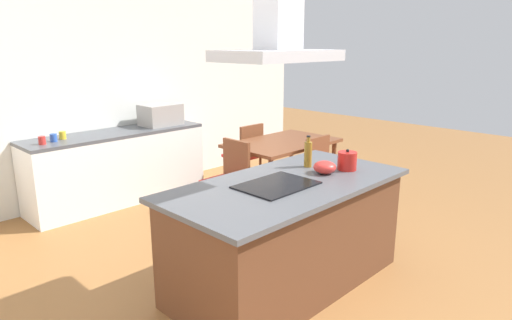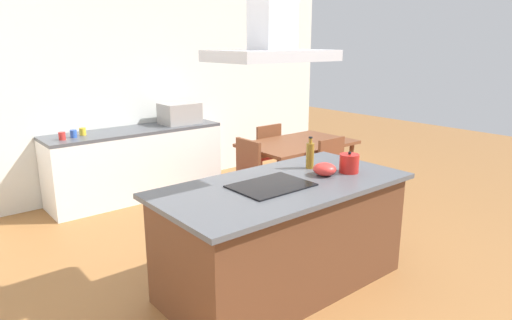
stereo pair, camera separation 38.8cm
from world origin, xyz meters
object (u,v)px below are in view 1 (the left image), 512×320
object	(u,v)px
tea_kettle	(347,161)
coffee_mug_blue	(54,138)
coffee_mug_yellow	(63,135)
dining_table	(282,148)
olive_oil_bottle	(308,154)
countertop_microwave	(161,115)
cooktop	(277,185)
chair_at_left_end	(230,174)
chair_facing_back_wall	(246,151)
mixing_bowl	(325,167)
chair_facing_island	(324,170)
coffee_mug_red	(42,140)
range_hood	(278,25)

from	to	relation	value
tea_kettle	coffee_mug_blue	world-z (taller)	tea_kettle
coffee_mug_yellow	dining_table	bearing A→B (deg)	-33.06
olive_oil_bottle	countertop_microwave	size ratio (longest dim) A/B	0.57
cooktop	dining_table	size ratio (longest dim) A/B	0.43
dining_table	chair_at_left_end	size ratio (longest dim) A/B	1.57
cooktop	chair_facing_back_wall	xyz separation A→B (m)	(1.76, 2.15, -0.40)
cooktop	mixing_bowl	distance (m)	0.55
chair_facing_island	dining_table	bearing A→B (deg)	90.00
countertop_microwave	mixing_bowl	bearing A→B (deg)	-96.35
tea_kettle	coffee_mug_yellow	bearing A→B (deg)	111.70
chair_at_left_end	coffee_mug_red	bearing A→B (deg)	139.85
cooktop	dining_table	distance (m)	2.32
tea_kettle	chair_facing_island	xyz separation A→B (m)	(0.99, 0.95, -0.47)
mixing_bowl	range_hood	distance (m)	1.27
cooktop	countertop_microwave	bearing A→B (deg)	73.19
range_hood	coffee_mug_red	bearing A→B (deg)	104.31
coffee_mug_yellow	dining_table	world-z (taller)	coffee_mug_yellow
chair_at_left_end	dining_table	bearing A→B (deg)	-0.00
coffee_mug_red	dining_table	size ratio (longest dim) A/B	0.06
cooktop	chair_facing_island	world-z (taller)	cooktop
countertop_microwave	coffee_mug_red	distance (m)	1.59
countertop_microwave	chair_facing_island	bearing A→B (deg)	-66.61
chair_facing_island	cooktop	bearing A→B (deg)	-155.08
olive_oil_bottle	coffee_mug_blue	bearing A→B (deg)	113.67
coffee_mug_blue	range_hood	size ratio (longest dim) A/B	0.10
mixing_bowl	chair_facing_island	distance (m)	1.57
tea_kettle	countertop_microwave	bearing A→B (deg)	88.16
chair_facing_back_wall	chair_at_left_end	xyz separation A→B (m)	(-0.92, -0.67, 0.00)
olive_oil_bottle	chair_at_left_end	bearing A→B (deg)	79.63
mixing_bowl	range_hood	xyz separation A→B (m)	(-0.54, 0.06, 1.15)
coffee_mug_yellow	range_hood	xyz separation A→B (m)	(0.44, -2.92, 1.16)
coffee_mug_blue	chair_facing_back_wall	size ratio (longest dim) A/B	0.10
chair_facing_back_wall	chair_facing_island	xyz separation A→B (m)	(0.00, -1.33, 0.00)
countertop_microwave	chair_facing_island	xyz separation A→B (m)	(0.89, -2.06, -0.53)
coffee_mug_red	coffee_mug_blue	size ratio (longest dim) A/B	1.00
coffee_mug_red	chair_at_left_end	size ratio (longest dim) A/B	0.10
dining_table	chair_facing_island	world-z (taller)	chair_facing_island
coffee_mug_blue	mixing_bowl	bearing A→B (deg)	-69.12
coffee_mug_yellow	countertop_microwave	bearing A→B (deg)	-1.63
range_hood	coffee_mug_blue	bearing A→B (deg)	101.29
cooktop	countertop_microwave	xyz separation A→B (m)	(0.87, 2.88, 0.13)
countertop_microwave	dining_table	world-z (taller)	countertop_microwave
olive_oil_bottle	chair_facing_back_wall	world-z (taller)	olive_oil_bottle
chair_facing_island	chair_at_left_end	distance (m)	1.13
mixing_bowl	coffee_mug_blue	distance (m)	3.12
chair_facing_back_wall	chair_facing_island	bearing A→B (deg)	-90.00
olive_oil_bottle	coffee_mug_yellow	xyz separation A→B (m)	(-1.05, 2.75, -0.08)
mixing_bowl	coffee_mug_blue	xyz separation A→B (m)	(-1.11, 2.91, -0.01)
chair_at_left_end	mixing_bowl	bearing A→B (deg)	-101.12
countertop_microwave	coffee_mug_yellow	bearing A→B (deg)	178.37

